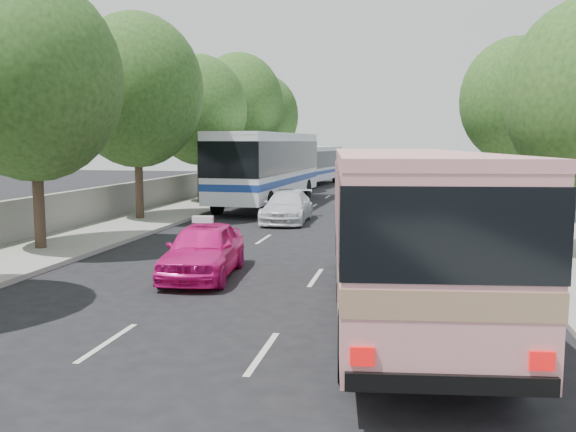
% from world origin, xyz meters
% --- Properties ---
extents(ground, '(120.00, 120.00, 0.00)m').
position_xyz_m(ground, '(0.00, 0.00, 0.00)').
color(ground, black).
rests_on(ground, ground).
extents(sidewalk_left, '(4.00, 90.00, 0.15)m').
position_xyz_m(sidewalk_left, '(-8.50, 20.00, 0.07)').
color(sidewalk_left, '#9E998E').
rests_on(sidewalk_left, ground).
extents(sidewalk_right, '(4.00, 90.00, 0.12)m').
position_xyz_m(sidewalk_right, '(8.50, 20.00, 0.06)').
color(sidewalk_right, '#9E998E').
rests_on(sidewalk_right, ground).
extents(low_wall, '(0.30, 90.00, 1.50)m').
position_xyz_m(low_wall, '(-10.30, 20.00, 0.90)').
color(low_wall, '#9E998E').
rests_on(low_wall, sidewalk_left).
extents(tree_left_b, '(5.70, 5.70, 8.88)m').
position_xyz_m(tree_left_b, '(-8.42, 5.94, 5.82)').
color(tree_left_b, '#38281E').
rests_on(tree_left_b, ground).
extents(tree_left_c, '(6.00, 6.00, 9.35)m').
position_xyz_m(tree_left_c, '(-8.62, 13.94, 6.12)').
color(tree_left_c, '#38281E').
rests_on(tree_left_c, ground).
extents(tree_left_d, '(5.52, 5.52, 8.60)m').
position_xyz_m(tree_left_d, '(-8.52, 21.94, 5.63)').
color(tree_left_d, '#38281E').
rests_on(tree_left_d, ground).
extents(tree_left_e, '(6.30, 6.30, 9.82)m').
position_xyz_m(tree_left_e, '(-8.42, 29.94, 6.43)').
color(tree_left_e, '#38281E').
rests_on(tree_left_e, ground).
extents(tree_left_f, '(5.88, 5.88, 9.16)m').
position_xyz_m(tree_left_f, '(-8.62, 37.94, 6.00)').
color(tree_left_f, '#38281E').
rests_on(tree_left_f, ground).
extents(tree_right_far, '(6.00, 6.00, 9.35)m').
position_xyz_m(tree_right_far, '(9.08, 23.94, 6.12)').
color(tree_right_far, '#38281E').
rests_on(tree_right_far, ground).
extents(pink_bus, '(4.05, 11.00, 3.43)m').
position_xyz_m(pink_bus, '(3.29, 0.84, 2.13)').
color(pink_bus, pink).
rests_on(pink_bus, ground).
extents(pink_taxi, '(2.15, 4.46, 1.47)m').
position_xyz_m(pink_taxi, '(-2.00, 3.55, 0.73)').
color(pink_taxi, '#E0137F').
rests_on(pink_taxi, ground).
extents(white_pickup, '(2.09, 4.83, 1.38)m').
position_xyz_m(white_pickup, '(-2.00, 14.97, 0.69)').
color(white_pickup, silver).
rests_on(white_pickup, ground).
extents(tour_coach_front, '(3.53, 13.83, 4.11)m').
position_xyz_m(tour_coach_front, '(-4.50, 21.88, 2.47)').
color(tour_coach_front, white).
rests_on(tour_coach_front, ground).
extents(tour_coach_rear, '(3.61, 10.92, 3.21)m').
position_xyz_m(tour_coach_rear, '(-4.50, 38.66, 1.93)').
color(tour_coach_rear, white).
rests_on(tour_coach_rear, ground).
extents(taxi_roof_sign, '(0.57, 0.23, 0.18)m').
position_xyz_m(taxi_roof_sign, '(-2.00, 3.55, 1.56)').
color(taxi_roof_sign, silver).
rests_on(taxi_roof_sign, pink_taxi).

